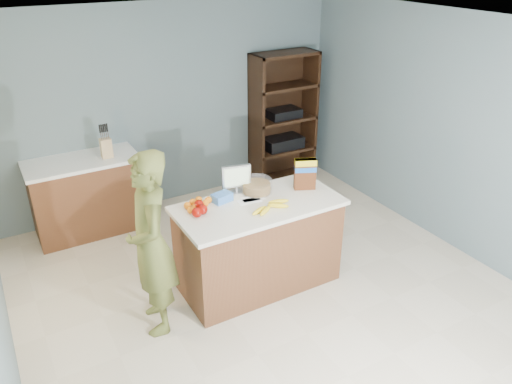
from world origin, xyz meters
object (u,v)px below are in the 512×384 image
tv (236,178)px  cereal_box (305,172)px  person (151,245)px  counter_peninsula (259,248)px  shelving_unit (281,120)px

tv → cereal_box: size_ratio=0.90×
tv → person: bearing=-159.5°
counter_peninsula → tv: bearing=102.2°
tv → counter_peninsula: bearing=-77.8°
person → cereal_box: (1.62, 0.12, 0.26)m
person → counter_peninsula: bearing=102.8°
cereal_box → shelving_unit: bearing=63.4°
shelving_unit → tv: size_ratio=6.38×
counter_peninsula → tv: size_ratio=5.53×
tv → cereal_box: (0.62, -0.26, 0.02)m
shelving_unit → cereal_box: bearing=-116.6°
shelving_unit → cereal_box: 2.25m
counter_peninsula → cereal_box: size_ratio=4.98×
person → tv: (1.00, 0.38, 0.23)m
tv → cereal_box: 0.67m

